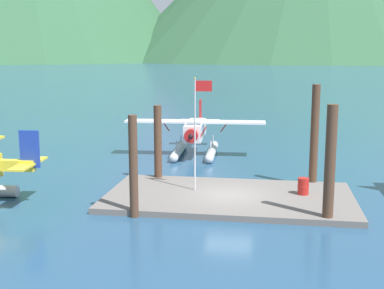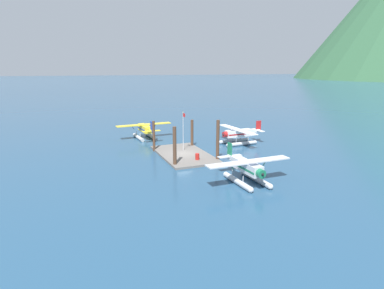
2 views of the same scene
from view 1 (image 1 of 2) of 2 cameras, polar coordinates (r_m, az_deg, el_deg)
The scene contains 9 objects.
ground_plane at distance 27.08m, azimuth 4.17°, elevation -6.20°, with size 1200.00×1200.00×0.00m, color navy.
dock_platform at distance 27.04m, azimuth 4.18°, elevation -5.89°, with size 12.89×7.03×0.30m, color #66605B.
piling_near_left at distance 23.84m, azimuth -6.57°, elevation -2.49°, with size 0.41×0.41×4.85m, color #4C3323.
piling_near_right at distance 23.54m, azimuth 15.17°, elevation -2.23°, with size 0.49×0.49×5.43m, color #4C3323.
piling_far_left at distance 30.27m, azimuth -3.84°, elevation 0.05°, with size 0.46×0.46×4.61m, color #4C3323.
piling_far_right at distance 29.81m, azimuth 13.53°, elevation 0.89°, with size 0.46×0.46×5.91m, color #4C3323.
flagpole at distance 27.04m, azimuth 0.59°, elevation 2.65°, with size 0.95×0.10×6.08m.
fuel_drum at distance 27.46m, azimuth 12.33°, elevation -4.58°, with size 0.62×0.62×0.88m.
seaplane_white_bow_left at distance 38.21m, azimuth 0.36°, elevation 1.09°, with size 10.46×7.98×3.84m.
Camera 1 is at (2.14, -25.89, 7.65)m, focal length 47.69 mm.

